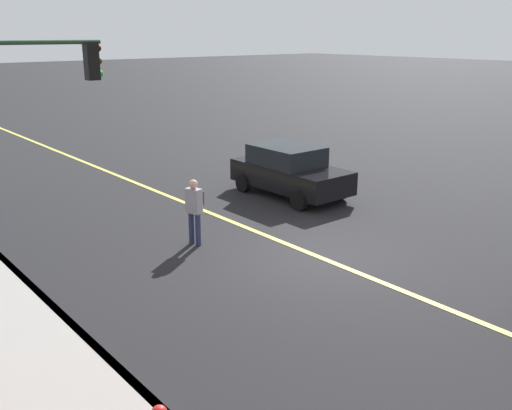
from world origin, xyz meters
The scene contains 6 objects.
ground centered at (0.00, 0.00, 0.00)m, with size 200.00×200.00×0.00m, color black.
curb_edge centered at (0.00, 5.99, 0.07)m, with size 80.00×0.16×0.15m, color slate.
lane_stripe_center centered at (0.00, 0.00, 0.01)m, with size 80.00×0.16×0.01m, color #D8CC4C.
car_black centered at (4.48, -3.17, 0.84)m, with size 4.15×2.02×1.64m.
pedestrian_with_backpack centered at (2.63, 1.79, 1.00)m, with size 0.45×0.43×1.70m.
traffic_light_mast centered at (4.62, 5.03, 3.60)m, with size 0.28×3.35×5.27m.
Camera 1 is at (-8.89, 9.31, 5.18)m, focal length 40.07 mm.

